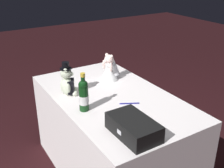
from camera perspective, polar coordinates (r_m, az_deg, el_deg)
reception_table at (r=2.38m, az=0.00°, el=-10.49°), size 1.42×0.83×0.75m
teddy_bear_groom at (r=2.19m, az=-9.00°, el=0.32°), size 0.14×0.14×0.27m
teddy_bear_bride at (r=2.45m, az=-0.35°, el=3.26°), size 0.17×0.20×0.24m
champagne_bottle at (r=1.94m, az=-5.82°, el=-2.24°), size 0.07×0.07×0.28m
signing_pen at (r=2.07m, az=3.73°, el=-3.97°), size 0.08×0.14×0.01m
gift_case_black at (r=1.70m, az=4.38°, el=-8.82°), size 0.34×0.20×0.11m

